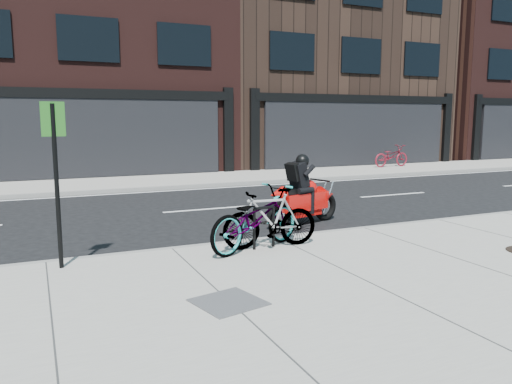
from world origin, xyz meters
name	(u,v)px	position (x,y,z in m)	size (l,w,h in m)	color
ground	(237,224)	(0.00, 0.00, 0.00)	(120.00, 120.00, 0.00)	black
sidewalk_near	(377,291)	(0.00, -5.00, 0.07)	(60.00, 6.00, 0.13)	gray
sidewalk_far	(158,181)	(0.00, 7.75, 0.07)	(60.00, 3.50, 0.13)	gray
building_center	(75,8)	(-2.00, 14.50, 7.25)	(12.00, 10.00, 14.50)	black
building_mideast	(307,47)	(10.00, 14.50, 6.25)	(12.00, 10.00, 12.50)	black
building_east	(469,53)	(22.00, 14.50, 6.50)	(10.00, 10.00, 13.00)	black
bike_rack	(264,224)	(-0.55, -2.60, 0.56)	(0.43, 0.10, 0.73)	black
bicycle_front	(255,218)	(-0.71, -2.60, 0.66)	(0.71, 2.03, 1.07)	gray
bicycle_rear	(270,218)	(-0.43, -2.60, 0.64)	(0.48, 1.70, 1.02)	gray
motorcycle	(306,196)	(1.41, -0.63, 0.64)	(2.07, 0.85, 1.58)	black
bicycle_far	(391,156)	(10.98, 8.26, 0.63)	(0.66, 1.90, 1.00)	maroon
utility_grate	(228,302)	(-2.02, -4.75, 0.14)	(0.75, 0.75, 0.01)	#525154
sign_post	(56,170)	(-3.79, -2.40, 1.59)	(0.33, 0.07, 2.45)	black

